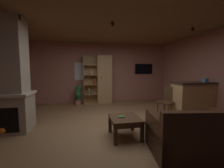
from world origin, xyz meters
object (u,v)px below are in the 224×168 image
Objects in this scene: leather_couch at (195,137)px; coffee_table at (125,121)px; kitchen_bar_counter at (196,100)px; potted_floor_plant at (78,95)px; wall_mounted_tv at (144,69)px; dining_chair at (168,100)px; tissue_box at (205,80)px; stone_fireplace at (7,81)px; table_book_0 at (121,117)px; bookshelf_cabinet at (102,80)px.

leather_couch is 1.30m from coffee_table.
potted_floor_plant is at bearing 147.25° from kitchen_bar_counter.
wall_mounted_tv is at bearing 101.92° from kitchen_bar_counter.
tissue_box is at bearing -15.07° from dining_chair.
tissue_box is (5.29, 0.00, -0.05)m from stone_fireplace.
kitchen_bar_counter is at bearing -13.99° from dining_chair.
tissue_box reaches higher than dining_chair.
coffee_table is at bearing -118.67° from wall_mounted_tv.
kitchen_bar_counter is at bearing 18.59° from table_book_0.
tissue_box is 1.23m from dining_chair.
stone_fireplace is 1.80× the size of kitchen_bar_counter.
stone_fireplace is at bearing 162.37° from table_book_0.
kitchen_bar_counter reaches higher than leather_couch.
table_book_0 is (-2.79, -0.80, -0.69)m from tissue_box.
kitchen_bar_counter reaches higher than table_book_0.
stone_fireplace is 5.29m from tissue_box.
table_book_0 is 0.14× the size of dining_chair.
table_book_0 is (-1.05, 0.86, 0.13)m from leather_couch.
wall_mounted_tv is at bearing 31.39° from stone_fireplace.
table_book_0 reaches higher than coffee_table.
stone_fireplace reaches higher than wall_mounted_tv.
dining_chair is (-0.82, 0.20, -0.01)m from kitchen_bar_counter.
tissue_box reaches higher than potted_floor_plant.
stone_fireplace reaches higher than tissue_box.
leather_couch is at bearing -41.47° from coffee_table.
stone_fireplace is at bearing -134.67° from bookshelf_cabinet.
tissue_box reaches higher than coffee_table.
table_book_0 is 0.15× the size of wall_mounted_tv.
bookshelf_cabinet is 1.31× the size of leather_couch.
coffee_table is 0.12m from table_book_0.
coffee_table is at bearing -147.43° from dining_chair.
bookshelf_cabinet is 3.41m from coffee_table.
stone_fireplace is 5.12m from kitchen_bar_counter.
dining_chair is at bearing 3.77° from stone_fireplace.
tissue_box is at bearing -74.23° from wall_mounted_tv.
dining_chair is (1.74, -2.26, -0.49)m from bookshelf_cabinet.
tissue_box is 0.14× the size of potted_floor_plant.
bookshelf_cabinet is at bearing 127.63° from dining_chair.
bookshelf_cabinet reaches higher than potted_floor_plant.
kitchen_bar_counter is 12.09× the size of tissue_box.
potted_floor_plant is (1.46, 2.40, -0.75)m from stone_fireplace.
leather_couch is 12.58× the size of table_book_0.
dining_chair is 3.51m from potted_floor_plant.
kitchen_bar_counter is at bearing 48.52° from leather_couch.
potted_floor_plant is at bearing 117.15° from leather_couch.
tissue_box reaches higher than table_book_0.
stone_fireplace is 1.27× the size of bookshelf_cabinet.
stone_fireplace is 3.93× the size of coffee_table.
bookshelf_cabinet reaches higher than table_book_0.
potted_floor_plant is (-2.79, 2.12, -0.10)m from dining_chair.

